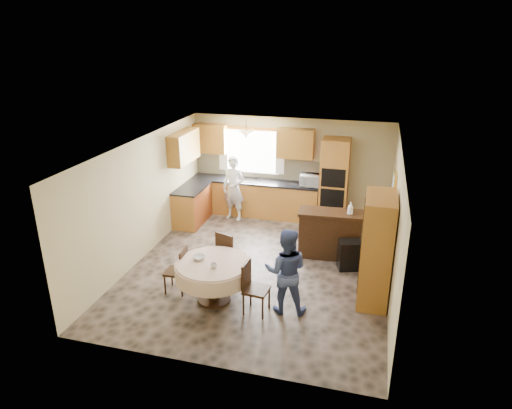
{
  "coord_description": "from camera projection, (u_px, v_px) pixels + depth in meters",
  "views": [
    {
      "loc": [
        2.04,
        -7.91,
        4.52
      ],
      "look_at": [
        -0.17,
        0.3,
        1.23
      ],
      "focal_mm": 32.0,
      "sensor_mm": 36.0,
      "label": 1
    }
  ],
  "objects": [
    {
      "name": "chair_back",
      "position": [
        228.0,
        252.0,
        8.7
      ],
      "size": [
        0.53,
        0.53,
        0.96
      ],
      "rotation": [
        0.0,
        0.0,
        2.81
      ],
      "color": "#34200E",
      "rests_on": "floor"
    },
    {
      "name": "space_heater",
      "position": [
        349.0,
        255.0,
        9.08
      ],
      "size": [
        0.51,
        0.43,
        0.6
      ],
      "primitive_type": "cube",
      "rotation": [
        0.0,
        0.0,
        0.31
      ],
      "color": "black",
      "rests_on": "floor"
    },
    {
      "name": "bottle_sideboard",
      "position": [
        350.0,
        209.0,
        9.22
      ],
      "size": [
        0.14,
        0.14,
        0.31
      ],
      "primitive_type": "imported",
      "rotation": [
        0.0,
        0.0,
        0.17
      ],
      "color": "silver",
      "rests_on": "sideboard"
    },
    {
      "name": "oven_lower",
      "position": [
        332.0,
        198.0,
        10.84
      ],
      "size": [
        0.56,
        0.01,
        0.45
      ],
      "primitive_type": "cube",
      "color": "black",
      "rests_on": "oven_tower"
    },
    {
      "name": "base_cab_left",
      "position": [
        192.0,
        206.0,
        11.24
      ],
      "size": [
        0.6,
        1.2,
        0.88
      ],
      "primitive_type": "cube",
      "color": "gold",
      "rests_on": "floor"
    },
    {
      "name": "counter_left",
      "position": [
        191.0,
        188.0,
        11.08
      ],
      "size": [
        0.64,
        1.2,
        0.04
      ],
      "primitive_type": "cube",
      "color": "black",
      "rests_on": "base_cab_left"
    },
    {
      "name": "backsplash",
      "position": [
        257.0,
        168.0,
        11.72
      ],
      "size": [
        3.3,
        0.02,
        0.55
      ],
      "primitive_type": "cube",
      "color": "tan",
      "rests_on": "wall_back"
    },
    {
      "name": "window",
      "position": [
        252.0,
        151.0,
        11.6
      ],
      "size": [
        1.4,
        0.03,
        1.1
      ],
      "primitive_type": "cube",
      "color": "white",
      "rests_on": "wall_back"
    },
    {
      "name": "bowl_table",
      "position": [
        199.0,
        258.0,
        7.94
      ],
      "size": [
        0.28,
        0.28,
        0.07
      ],
      "primitive_type": "imported",
      "rotation": [
        0.0,
        0.0,
        0.34
      ],
      "color": "#B2B2B2",
      "rests_on": "dining_table"
    },
    {
      "name": "person_dining",
      "position": [
        286.0,
        271.0,
        7.56
      ],
      "size": [
        0.81,
        0.66,
        1.52
      ],
      "primitive_type": "imported",
      "rotation": [
        0.0,
        0.0,
        3.27
      ],
      "color": "#39477C",
      "rests_on": "floor"
    },
    {
      "name": "wall_left",
      "position": [
        143.0,
        198.0,
        9.4
      ],
      "size": [
        0.02,
        6.0,
        2.5
      ],
      "primitive_type": "cube",
      "color": "tan",
      "rests_on": "floor"
    },
    {
      "name": "wall_cab_side",
      "position": [
        184.0,
        147.0,
        10.75
      ],
      "size": [
        0.33,
        1.2,
        0.72
      ],
      "primitive_type": "cube",
      "color": "#A77929",
      "rests_on": "wall_left"
    },
    {
      "name": "cupboard",
      "position": [
        377.0,
        249.0,
        7.83
      ],
      "size": [
        0.51,
        1.02,
        1.95
      ],
      "primitive_type": "cube",
      "color": "gold",
      "rests_on": "floor"
    },
    {
      "name": "curtain_left",
      "position": [
        223.0,
        148.0,
        11.72
      ],
      "size": [
        0.22,
        0.02,
        1.15
      ],
      "primitive_type": "cube",
      "color": "white",
      "rests_on": "wall_back"
    },
    {
      "name": "microwave",
      "position": [
        311.0,
        180.0,
        11.11
      ],
      "size": [
        0.56,
        0.4,
        0.29
      ],
      "primitive_type": "imported",
      "rotation": [
        0.0,
        0.0,
        0.08
      ],
      "color": "silver",
      "rests_on": "counter_back"
    },
    {
      "name": "floor",
      "position": [
        260.0,
        267.0,
        9.25
      ],
      "size": [
        5.0,
        6.0,
        0.01
      ],
      "primitive_type": "cube",
      "color": "brown",
      "rests_on": "ground"
    },
    {
      "name": "wall_cab_left",
      "position": [
        210.0,
        138.0,
        11.61
      ],
      "size": [
        0.85,
        0.33,
        0.72
      ],
      "primitive_type": "cube",
      "color": "#A77929",
      "rests_on": "wall_back"
    },
    {
      "name": "wall_front",
      "position": [
        204.0,
        290.0,
        6.09
      ],
      "size": [
        5.0,
        0.02,
        2.5
      ],
      "primitive_type": "cube",
      "color": "tan",
      "rests_on": "floor"
    },
    {
      "name": "ceiling",
      "position": [
        260.0,
        147.0,
        8.35
      ],
      "size": [
        5.0,
        6.0,
        0.01
      ],
      "primitive_type": "cube",
      "color": "white",
      "rests_on": "wall_back"
    },
    {
      "name": "oven_tower",
      "position": [
        334.0,
        182.0,
        11.01
      ],
      "size": [
        0.66,
        0.62,
        2.12
      ],
      "primitive_type": "cube",
      "color": "gold",
      "rests_on": "floor"
    },
    {
      "name": "oven_upper",
      "position": [
        333.0,
        178.0,
        10.66
      ],
      "size": [
        0.56,
        0.01,
        0.45
      ],
      "primitive_type": "cube",
      "color": "black",
      "rests_on": "oven_tower"
    },
    {
      "name": "framed_picture",
      "position": [
        395.0,
        185.0,
        8.9
      ],
      "size": [
        0.06,
        0.54,
        0.45
      ],
      "color": "gold",
      "rests_on": "wall_right"
    },
    {
      "name": "wall_cab_right",
      "position": [
        296.0,
        143.0,
        11.08
      ],
      "size": [
        0.9,
        0.33,
        0.72
      ],
      "primitive_type": "cube",
      "color": "#A77929",
      "rests_on": "wall_back"
    },
    {
      "name": "pendant",
      "position": [
        246.0,
        135.0,
        10.98
      ],
      "size": [
        0.36,
        0.36,
        0.18
      ],
      "primitive_type": "cone",
      "rotation": [
        3.14,
        0.0,
        0.0
      ],
      "color": "beige",
      "rests_on": "ceiling"
    },
    {
      "name": "counter_back",
      "position": [
        254.0,
        181.0,
        11.56
      ],
      "size": [
        3.3,
        0.64,
        0.04
      ],
      "primitive_type": "cube",
      "color": "black",
      "rests_on": "base_cab_back"
    },
    {
      "name": "sideboard",
      "position": [
        330.0,
        235.0,
        9.54
      ],
      "size": [
        1.35,
        0.63,
        0.95
      ],
      "primitive_type": "cube",
      "rotation": [
        0.0,
        0.0,
        0.06
      ],
      "color": "#34200E",
      "rests_on": "floor"
    },
    {
      "name": "person_sink",
      "position": [
        234.0,
        188.0,
        11.32
      ],
      "size": [
        0.67,
        0.51,
        1.63
      ],
      "primitive_type": "imported",
      "rotation": [
        0.0,
        0.0,
        -0.22
      ],
      "color": "silver",
      "rests_on": "floor"
    },
    {
      "name": "wall_right",
      "position": [
        395.0,
        223.0,
        8.19
      ],
      "size": [
        0.02,
        6.0,
        2.5
      ],
      "primitive_type": "cube",
      "color": "tan",
      "rests_on": "floor"
    },
    {
      "name": "base_cab_back",
      "position": [
        255.0,
        198.0,
        11.73
      ],
      "size": [
        3.3,
        0.6,
        0.88
      ],
      "primitive_type": "cube",
      "color": "gold",
      "rests_on": "floor"
    },
    {
      "name": "curtain_right",
      "position": [
        280.0,
        152.0,
        11.35
      ],
      "size": [
        0.22,
        0.02,
        1.15
      ],
      "primitive_type": "cube",
      "color": "white",
      "rests_on": "wall_back"
    },
    {
      "name": "chair_left",
      "position": [
        179.0,
        268.0,
        8.22
      ],
      "size": [
        0.39,
        0.39,
        0.86
      ],
      "rotation": [
        0.0,
        0.0,
        -1.52
      ],
      "color": "#34200E",
      "rests_on": "floor"
    },
    {
      "name": "dining_table",
      "position": [
        213.0,
        271.0,
        7.91
      ],
      "size": [
        1.33,
        1.33,
        0.76
      ],
      "color": "#34200E",
      "rests_on": "floor"
    },
    {
      "name": "wall_back",
      "position": [
        290.0,
        167.0,
        11.5
      ],
      "size": [
        5.0,
        0.02,
        2.5
      ],
      "primitive_type": "cube",
      "color": "tan",
      "rests_on": "floor"
    },
    {
      "name": "chair_right",
      "position": [
        252.0,
        285.0,
        7.63
      ],
      "size": [
        0.43,
        0.43,
        0.92
      ],
      "rotation": [
        0.0,
        0.0,
        1.48
      ],
      "color": "#34200E",
      "rests_on": "floor"
    },
    {
      "name": "bowl_sideboard",
      "position": [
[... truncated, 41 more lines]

